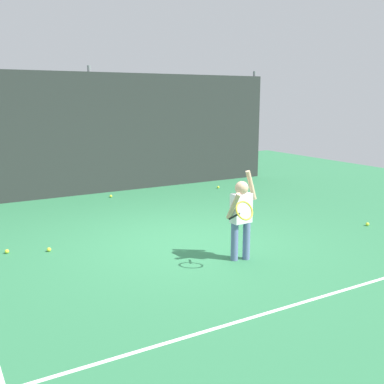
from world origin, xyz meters
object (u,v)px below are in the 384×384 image
object	(u,v)px
tennis_ball_1	(49,250)
tennis_ball_3	(218,187)
tennis_ball_2	(7,251)
tennis_player	(241,213)
tennis_ball_0	(367,224)
tennis_ball_4	(111,196)

from	to	relation	value
tennis_ball_1	tennis_ball_3	size ratio (longest dim) A/B	1.00
tennis_ball_3	tennis_ball_2	bearing A→B (deg)	-154.92
tennis_ball_1	tennis_ball_2	xyz separation A→B (m)	(-0.59, 0.24, 0.00)
tennis_player	tennis_ball_0	world-z (taller)	tennis_player
tennis_ball_4	tennis_player	bearing A→B (deg)	-88.39
tennis_ball_1	tennis_ball_4	bearing A→B (deg)	55.69
tennis_player	tennis_ball_1	distance (m)	3.11
tennis_ball_1	tennis_ball_2	world-z (taller)	same
tennis_player	tennis_ball_3	distance (m)	5.55
tennis_player	tennis_ball_4	world-z (taller)	tennis_player
tennis_ball_3	tennis_ball_4	bearing A→B (deg)	172.55
tennis_ball_2	tennis_ball_3	world-z (taller)	same
tennis_ball_3	tennis_ball_4	distance (m)	2.92
tennis_ball_3	tennis_ball_1	bearing A→B (deg)	-150.37
tennis_ball_0	tennis_ball_2	bearing A→B (deg)	163.88
tennis_ball_2	tennis_ball_3	bearing A→B (deg)	25.08
tennis_ball_0	tennis_player	bearing A→B (deg)	-174.76
tennis_ball_1	tennis_ball_4	world-z (taller)	same
tennis_ball_0	tennis_ball_3	size ratio (longest dim) A/B	1.00
tennis_ball_3	tennis_ball_0	bearing A→B (deg)	-84.25
tennis_ball_1	tennis_ball_0	bearing A→B (deg)	-15.44
tennis_player	tennis_ball_3	xyz separation A→B (m)	(2.75, 4.77, -0.69)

